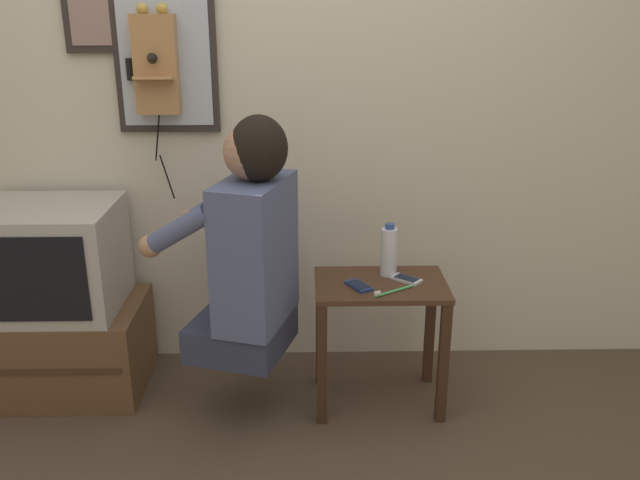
{
  "coord_description": "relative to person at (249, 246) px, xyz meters",
  "views": [
    {
      "loc": [
        0.13,
        -1.73,
        1.65
      ],
      "look_at": [
        0.18,
        0.77,
        0.76
      ],
      "focal_mm": 38.0,
      "sensor_mm": 36.0,
      "label": 1
    }
  ],
  "objects": [
    {
      "name": "wall_back",
      "position": [
        0.1,
        0.55,
        0.52
      ],
      "size": [
        6.8,
        0.05,
        2.55
      ],
      "color": "beige",
      "rests_on": "ground_plane"
    },
    {
      "name": "side_table",
      "position": [
        0.52,
        0.1,
        -0.33
      ],
      "size": [
        0.54,
        0.36,
        0.56
      ],
      "color": "#422819",
      "rests_on": "ground_plane"
    },
    {
      "name": "person",
      "position": [
        0.0,
        0.0,
        0.0
      ],
      "size": [
        0.6,
        0.54,
        0.96
      ],
      "rotation": [
        0.0,
        0.0,
        1.27
      ],
      "color": "#2D3347",
      "rests_on": "ground_plane"
    },
    {
      "name": "tv_stand",
      "position": [
        -0.85,
        0.24,
        -0.56
      ],
      "size": [
        0.69,
        0.5,
        0.4
      ],
      "color": "brown",
      "rests_on": "ground_plane"
    },
    {
      "name": "television",
      "position": [
        -0.87,
        0.24,
        -0.14
      ],
      "size": [
        0.58,
        0.49,
        0.45
      ],
      "color": "#ADA89E",
      "rests_on": "tv_stand"
    },
    {
      "name": "wall_phone_antique",
      "position": [
        -0.4,
        0.47,
        0.64
      ],
      "size": [
        0.22,
        0.18,
        0.82
      ],
      "color": "#AD7A47"
    },
    {
      "name": "wall_mirror",
      "position": [
        -0.37,
        0.51,
        0.66
      ],
      "size": [
        0.43,
        0.03,
        0.62
      ],
      "color": "#2D2823"
    },
    {
      "name": "cell_phone_held",
      "position": [
        0.43,
        0.05,
        -0.19
      ],
      "size": [
        0.11,
        0.14,
        0.01
      ],
      "rotation": [
        0.0,
        0.0,
        0.5
      ],
      "color": "navy",
      "rests_on": "side_table"
    },
    {
      "name": "cell_phone_spare",
      "position": [
        0.63,
        0.12,
        -0.19
      ],
      "size": [
        0.13,
        0.13,
        0.01
      ],
      "rotation": [
        0.0,
        0.0,
        0.86
      ],
      "color": "silver",
      "rests_on": "side_table"
    },
    {
      "name": "water_bottle",
      "position": [
        0.56,
        0.18,
        -0.09
      ],
      "size": [
        0.07,
        0.07,
        0.23
      ],
      "color": "silver",
      "rests_on": "side_table"
    },
    {
      "name": "toothbrush",
      "position": [
        0.55,
        -0.01,
        -0.19
      ],
      "size": [
        0.17,
        0.11,
        0.02
      ],
      "rotation": [
        0.0,
        0.0,
        2.13
      ],
      "color": "#4CBF66",
      "rests_on": "side_table"
    }
  ]
}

